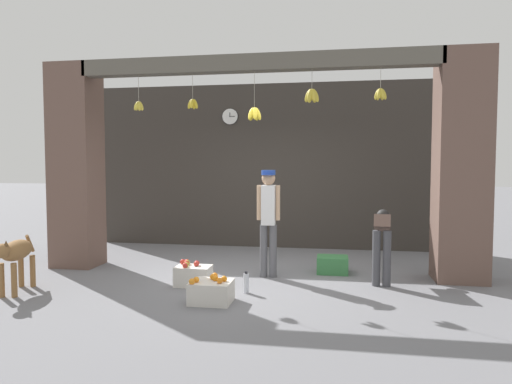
# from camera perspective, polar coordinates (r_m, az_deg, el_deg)

# --- Properties ---
(ground_plane) EXTENTS (60.00, 60.00, 0.00)m
(ground_plane) POSITION_cam_1_polar(r_m,az_deg,el_deg) (6.84, -0.52, -10.60)
(ground_plane) COLOR slate
(shop_back_wall) EXTENTS (7.21, 0.12, 3.26)m
(shop_back_wall) POSITION_cam_1_polar(r_m,az_deg,el_deg) (9.14, 2.25, 3.25)
(shop_back_wall) COLOR #38332D
(shop_back_wall) RESTS_ON ground_plane
(shop_pillar_left) EXTENTS (0.70, 0.60, 3.26)m
(shop_pillar_left) POSITION_cam_1_polar(r_m,az_deg,el_deg) (7.98, -21.55, 2.99)
(shop_pillar_left) COLOR brown
(shop_pillar_left) RESTS_ON ground_plane
(shop_pillar_right) EXTENTS (0.70, 0.60, 3.26)m
(shop_pillar_right) POSITION_cam_1_polar(r_m,az_deg,el_deg) (7.07, 24.30, 2.89)
(shop_pillar_right) COLOR brown
(shop_pillar_right) RESTS_ON ground_plane
(storefront_awning) EXTENTS (5.31, 0.30, 0.96)m
(storefront_awning) POSITION_cam_1_polar(r_m,az_deg,el_deg) (6.91, -0.22, 15.50)
(storefront_awning) COLOR #5B564C
(dog) EXTENTS (0.38, 0.94, 0.74)m
(dog) POSITION_cam_1_polar(r_m,az_deg,el_deg) (6.71, -27.86, -6.83)
(dog) COLOR olive
(dog) RESTS_ON ground_plane
(shopkeeper) EXTENTS (0.34, 0.26, 1.58)m
(shopkeeper) POSITION_cam_1_polar(r_m,az_deg,el_deg) (6.69, 1.56, -2.90)
(shopkeeper) COLOR #56565B
(shopkeeper) RESTS_ON ground_plane
(worker_stooping) EXTENTS (0.30, 0.77, 1.00)m
(worker_stooping) POSITION_cam_1_polar(r_m,az_deg,el_deg) (6.66, 15.50, -5.33)
(worker_stooping) COLOR #424247
(worker_stooping) RESTS_ON ground_plane
(fruit_crate_oranges) EXTENTS (0.49, 0.42, 0.33)m
(fruit_crate_oranges) POSITION_cam_1_polar(r_m,az_deg,el_deg) (5.64, -5.61, -12.24)
(fruit_crate_oranges) COLOR silver
(fruit_crate_oranges) RESTS_ON ground_plane
(fruit_crate_apples) EXTENTS (0.48, 0.32, 0.34)m
(fruit_crate_apples) POSITION_cam_1_polar(r_m,az_deg,el_deg) (6.41, -7.87, -10.24)
(fruit_crate_apples) COLOR silver
(fruit_crate_apples) RESTS_ON ground_plane
(produce_box_green) EXTENTS (0.47, 0.38, 0.25)m
(produce_box_green) POSITION_cam_1_polar(r_m,az_deg,el_deg) (7.17, 9.53, -8.95)
(produce_box_green) COLOR #387A42
(produce_box_green) RESTS_ON ground_plane
(water_bottle) EXTENTS (0.07, 0.07, 0.28)m
(water_bottle) POSITION_cam_1_polar(r_m,az_deg,el_deg) (6.01, -1.25, -11.30)
(water_bottle) COLOR silver
(water_bottle) RESTS_ON ground_plane
(wall_clock) EXTENTS (0.33, 0.03, 0.33)m
(wall_clock) POSITION_cam_1_polar(r_m,az_deg,el_deg) (9.26, -3.26, 9.40)
(wall_clock) COLOR black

